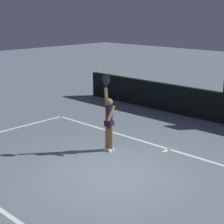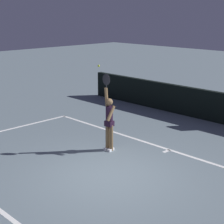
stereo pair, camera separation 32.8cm
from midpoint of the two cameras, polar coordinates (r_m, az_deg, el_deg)
ground_plane at (r=9.64m, az=-1.04°, el=-9.73°), size 60.00×60.00×0.00m
court_lines at (r=9.54m, az=-1.67°, el=-9.99°), size 10.64×5.55×0.00m
tennis_player at (r=10.96m, az=-1.34°, el=-1.20°), size 0.43×0.38×2.33m
tennis_ball at (r=10.66m, az=-3.00°, el=7.13°), size 0.06×0.06×0.06m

